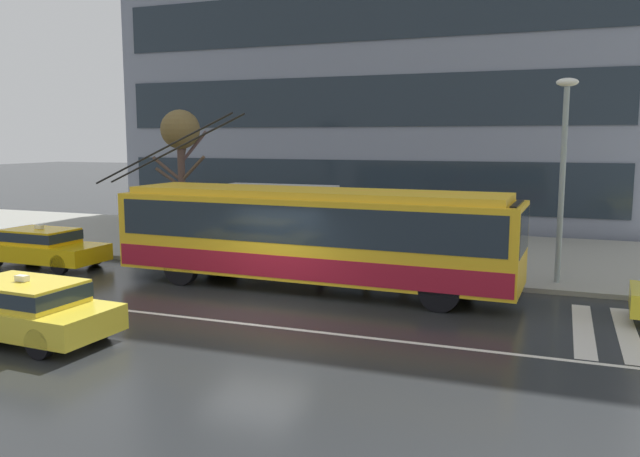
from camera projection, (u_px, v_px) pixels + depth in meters
name	position (u px, v px, depth m)	size (l,w,h in m)	color
ground_plane	(254.00, 310.00, 16.10)	(160.00, 160.00, 0.00)	#242628
sidewalk_slab	(362.00, 248.00, 24.71)	(80.00, 10.00, 0.14)	gray
crosswalk_stripe_edge_near	(583.00, 329.00, 14.48)	(0.44, 4.40, 0.01)	beige
crosswalk_stripe_inner_a	(627.00, 333.00, 14.16)	(0.44, 4.40, 0.01)	beige
lane_centre_line	(231.00, 322.00, 14.99)	(72.00, 0.14, 0.01)	silver
trolleybus	(312.00, 234.00, 18.21)	(13.20, 2.92, 5.02)	yellow
taxi_queued_behind_bus	(43.00, 246.00, 21.48)	(4.25, 1.86, 1.39)	yellow
taxi_oncoming_near	(20.00, 307.00, 13.69)	(4.49, 2.02, 1.39)	yellow
bus_shelter	(280.00, 204.00, 22.40)	(4.03, 1.60, 2.51)	gray
pedestrian_at_shelter	(236.00, 211.00, 21.91)	(1.53, 1.53, 2.03)	#1D2346
pedestrian_approaching_curb	(319.00, 217.00, 20.18)	(1.63, 1.63, 2.01)	#252249
pedestrian_walking_past	(404.00, 223.00, 20.40)	(1.31, 1.31, 1.86)	#4F514F
pedestrian_waiting_by_pole	(368.00, 219.00, 20.10)	(1.38, 1.38, 2.04)	black
street_lamp	(563.00, 161.00, 18.06)	(0.60, 0.32, 5.79)	gray
street_tree_bare	(180.00, 136.00, 23.55)	(2.18, 1.67, 5.17)	#503D36
office_tower_corner_left	(396.00, 3.00, 35.98)	(25.73, 15.85, 23.54)	gray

